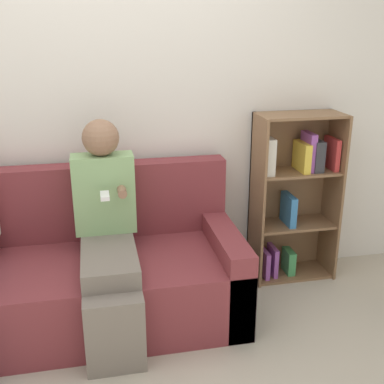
{
  "coord_description": "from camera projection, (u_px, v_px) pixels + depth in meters",
  "views": [
    {
      "loc": [
        -0.1,
        -2.16,
        1.76
      ],
      "look_at": [
        0.47,
        0.57,
        0.78
      ],
      "focal_mm": 45.0,
      "sensor_mm": 36.0,
      "label": 1
    }
  ],
  "objects": [
    {
      "name": "ground_plane",
      "position": [
        128.0,
        367.0,
        2.6
      ],
      "size": [
        14.0,
        14.0,
        0.0
      ],
      "primitive_type": "plane",
      "color": "#B2A893"
    },
    {
      "name": "back_wall",
      "position": [
        107.0,
        103.0,
        3.08
      ],
      "size": [
        10.0,
        0.06,
        2.55
      ],
      "color": "silver",
      "rests_on": "ground_plane"
    },
    {
      "name": "couch",
      "position": [
        67.0,
        278.0,
        2.93
      ],
      "size": [
        2.11,
        0.84,
        0.91
      ],
      "color": "maroon",
      "rests_on": "ground_plane"
    },
    {
      "name": "adult_seated",
      "position": [
        107.0,
        229.0,
        2.77
      ],
      "size": [
        0.37,
        0.82,
        1.23
      ],
      "color": "#70665B",
      "rests_on": "ground_plane"
    },
    {
      "name": "bookshelf",
      "position": [
        293.0,
        193.0,
        3.39
      ],
      "size": [
        0.58,
        0.3,
        1.19
      ],
      "color": "brown",
      "rests_on": "ground_plane"
    }
  ]
}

